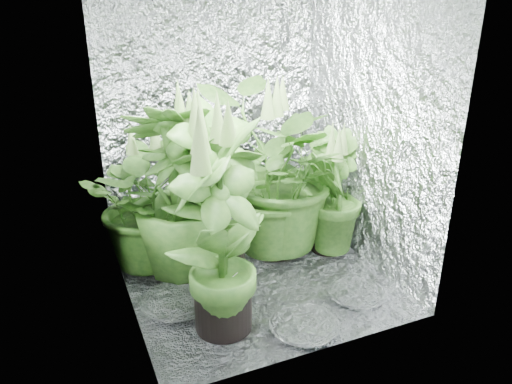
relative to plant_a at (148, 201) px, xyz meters
The scene contains 10 objects.
ground 0.85m from the plant_a, 35.48° to the right, with size 1.60×1.60×0.00m, color silver.
walls 0.88m from the plant_a, 35.48° to the right, with size 1.62×1.62×2.00m.
plant_a is the anchor object (origin of this frame).
plant_b 0.55m from the plant_a, 48.45° to the right, with size 0.80×0.80×1.27m.
plant_c 1.25m from the plant_a, 13.22° to the right, with size 0.53×0.53×0.93m.
plant_d 0.28m from the plant_a, 46.71° to the right, with size 0.83×0.83×1.25m.
plant_e 0.88m from the plant_a, 11.49° to the right, with size 1.11×1.11×1.26m.
plant_f 0.86m from the plant_a, 75.39° to the right, with size 0.85×0.85×1.29m.
circulation_fan 1.23m from the plant_a, 10.05° to the left, with size 0.15×0.33×0.37m.
plant_label 0.92m from the plant_a, 71.77° to the right, with size 0.05×0.01×0.08m, color white.
Camera 1 is at (-1.10, -2.60, 1.78)m, focal length 35.00 mm.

